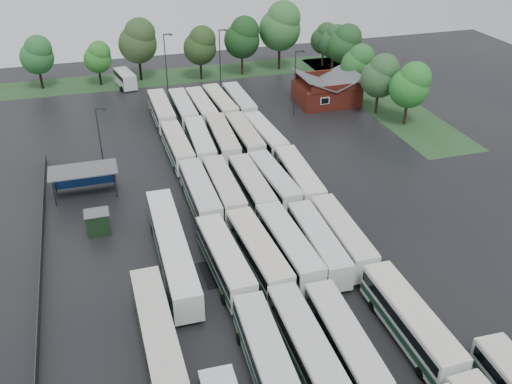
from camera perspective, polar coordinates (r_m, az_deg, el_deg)
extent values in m
plane|color=black|center=(58.11, 1.55, -8.06)|extent=(160.00, 160.00, 0.00)
cube|color=maroon|center=(100.50, 7.05, 9.77)|extent=(10.00, 8.00, 3.40)
cube|color=#4C4F51|center=(98.71, 5.78, 11.07)|extent=(5.07, 8.60, 2.19)
cube|color=#4C4F51|center=(100.65, 8.47, 11.27)|extent=(5.07, 8.60, 2.19)
cube|color=maroon|center=(96.34, 8.07, 10.21)|extent=(9.00, 0.20, 1.20)
cube|color=silver|center=(96.16, 6.90, 9.04)|extent=(1.60, 0.12, 1.20)
cylinder|color=#2D2D30|center=(72.23, -19.52, -0.13)|extent=(0.16, 0.16, 3.40)
cylinder|color=#2D2D30|center=(71.99, -13.86, 0.69)|extent=(0.16, 0.16, 3.40)
cylinder|color=#2D2D30|center=(75.06, -19.51, 1.03)|extent=(0.16, 0.16, 3.40)
cylinder|color=#2D2D30|center=(74.83, -14.06, 1.82)|extent=(0.16, 0.16, 3.40)
cube|color=#4C4F51|center=(72.62, -16.95, 2.11)|extent=(8.20, 4.20, 0.15)
cube|color=navy|center=(75.17, -16.79, 1.46)|extent=(7.60, 0.08, 2.60)
cube|color=black|center=(65.79, -15.53, -2.97)|extent=(2.50, 2.00, 2.50)
cube|color=#4C4F51|center=(65.12, -15.69, -2.00)|extent=(2.70, 2.20, 0.12)
cube|color=#20431F|center=(115.23, -7.77, 11.45)|extent=(80.00, 10.00, 0.01)
cube|color=#20431F|center=(105.32, 12.07, 9.30)|extent=(10.00, 50.00, 0.01)
cube|color=#2D2D30|center=(62.70, -20.69, -6.42)|extent=(0.10, 50.00, 1.20)
cube|color=silver|center=(46.82, 1.09, -16.25)|extent=(3.11, 12.74, 2.90)
cube|color=black|center=(46.40, 1.10, -15.75)|extent=(3.15, 12.24, 0.93)
cube|color=#103D23|center=(47.28, 1.08, -16.79)|extent=(3.15, 12.49, 0.64)
cube|color=#BDBCBC|center=(45.75, 1.11, -14.94)|extent=(2.99, 12.36, 0.13)
cylinder|color=black|center=(50.58, -0.37, -14.24)|extent=(2.69, 1.01, 1.01)
cube|color=silver|center=(48.04, 4.95, -14.95)|extent=(2.66, 12.45, 2.85)
cube|color=black|center=(47.64, 4.98, -14.47)|extent=(2.72, 11.95, 0.91)
cube|color=#1E462C|center=(48.48, 4.92, -15.48)|extent=(2.71, 12.20, 0.63)
cube|color=#BDBCBB|center=(47.02, 5.03, -13.67)|extent=(2.55, 12.07, 0.12)
cylinder|color=black|center=(51.69, 3.25, -13.14)|extent=(2.64, 0.99, 0.99)
cube|color=silver|center=(48.70, 8.83, -14.52)|extent=(2.87, 12.43, 2.83)
cube|color=black|center=(48.31, 8.88, -14.04)|extent=(2.92, 11.93, 0.91)
cube|color=#1C3E29|center=(49.13, 8.77, -15.05)|extent=(2.92, 12.18, 0.62)
cube|color=beige|center=(47.70, 8.96, -13.26)|extent=(2.76, 12.05, 0.12)
cylinder|color=black|center=(52.24, 6.87, -12.79)|extent=(2.63, 0.99, 0.99)
cube|color=silver|center=(51.43, 15.15, -12.37)|extent=(2.76, 13.02, 2.98)
cube|color=black|center=(51.04, 15.24, -11.87)|extent=(2.83, 12.50, 0.95)
cube|color=#153E28|center=(51.86, 15.05, -12.91)|extent=(2.82, 12.76, 0.66)
cube|color=beige|center=(50.43, 15.38, -11.06)|extent=(2.65, 12.63, 0.13)
cylinder|color=black|center=(50.04, 17.39, -16.58)|extent=(2.77, 1.04, 1.04)
cylinder|color=black|center=(55.00, 12.75, -10.83)|extent=(2.77, 1.04, 1.04)
cube|color=silver|center=(56.67, -3.13, -6.78)|extent=(3.18, 12.76, 2.90)
cube|color=black|center=(56.32, -3.15, -6.30)|extent=(3.22, 12.26, 0.93)
cube|color=#0F391E|center=(57.05, -3.12, -7.29)|extent=(3.22, 12.51, 0.64)
cube|color=silver|center=(55.79, -3.17, -5.54)|extent=(3.06, 12.37, 0.13)
cylinder|color=black|center=(54.47, -2.04, -10.44)|extent=(2.69, 1.01, 1.01)
cylinder|color=black|center=(60.72, -4.03, -5.70)|extent=(2.69, 1.01, 1.01)
cube|color=silver|center=(57.47, 0.22, -6.09)|extent=(3.34, 13.05, 2.96)
cube|color=black|center=(57.13, 0.22, -5.60)|extent=(3.38, 12.53, 0.95)
cube|color=#1E4A32|center=(57.86, 0.22, -6.61)|extent=(3.38, 12.79, 0.65)
cube|color=beige|center=(56.59, 0.22, -4.82)|extent=(3.21, 12.65, 0.13)
cylinder|color=black|center=(55.26, 1.49, -9.73)|extent=(2.75, 1.03, 1.03)
cylinder|color=black|center=(61.57, -0.91, -5.05)|extent=(2.75, 1.03, 1.03)
cube|color=silver|center=(58.50, 3.24, -5.41)|extent=(3.07, 13.07, 2.98)
cube|color=black|center=(58.16, 3.25, -4.92)|extent=(3.12, 12.55, 0.95)
cube|color=#16472C|center=(58.88, 3.22, -5.93)|extent=(3.12, 12.81, 0.66)
cube|color=silver|center=(57.63, 3.28, -4.15)|extent=(2.95, 12.68, 0.13)
cylinder|color=black|center=(56.29, 4.63, -8.97)|extent=(2.76, 1.04, 1.04)
cylinder|color=black|center=(62.57, 1.92, -4.43)|extent=(2.76, 1.04, 1.04)
cube|color=silver|center=(59.26, 6.20, -5.11)|extent=(2.98, 12.63, 2.88)
cube|color=black|center=(58.94, 6.23, -4.65)|extent=(3.03, 12.13, 0.92)
cube|color=#154B2A|center=(59.63, 6.17, -5.61)|extent=(3.02, 12.38, 0.63)
cube|color=silver|center=(58.43, 6.28, -3.91)|extent=(2.86, 12.25, 0.13)
cylinder|color=black|center=(57.18, 7.66, -8.49)|extent=(2.67, 1.01, 1.01)
cylinder|color=black|center=(63.13, 4.75, -4.20)|extent=(2.67, 1.01, 1.01)
cube|color=silver|center=(60.74, 8.57, -4.33)|extent=(2.94, 12.65, 2.88)
cube|color=black|center=(60.42, 8.61, -3.88)|extent=(2.99, 12.15, 0.92)
cube|color=#153E27|center=(61.09, 8.53, -4.83)|extent=(2.99, 12.40, 0.63)
cube|color=beige|center=(59.92, 8.68, -3.15)|extent=(2.82, 12.27, 0.13)
cylinder|color=black|center=(58.67, 10.10, -7.59)|extent=(2.68, 1.01, 1.01)
cylinder|color=black|center=(64.55, 7.01, -3.49)|extent=(2.68, 1.01, 1.01)
cube|color=silver|center=(67.91, -5.64, -0.13)|extent=(2.68, 12.84, 2.94)
cube|color=black|center=(67.63, -5.67, 0.30)|extent=(2.75, 12.33, 0.94)
cube|color=#1E412B|center=(68.24, -5.62, -0.60)|extent=(2.73, 12.58, 0.65)
cube|color=silver|center=(67.17, -5.71, 1.00)|extent=(2.57, 12.45, 0.13)
cylinder|color=black|center=(65.22, -4.84, -2.97)|extent=(2.73, 1.03, 1.03)
cylinder|color=black|center=(72.16, -6.26, 0.41)|extent=(2.73, 1.03, 1.03)
cube|color=silver|center=(68.70, -3.25, 0.32)|extent=(2.76, 12.66, 2.90)
cube|color=black|center=(68.42, -3.27, 0.74)|extent=(2.82, 12.16, 0.93)
cube|color=#204A33|center=(69.02, -3.24, -0.14)|extent=(2.81, 12.41, 0.64)
cube|color=beige|center=(67.98, -3.29, 1.42)|extent=(2.65, 12.28, 0.13)
cylinder|color=black|center=(66.06, -2.37, -2.42)|extent=(2.69, 1.01, 1.01)
cylinder|color=black|center=(72.86, -3.99, 0.82)|extent=(2.69, 1.01, 1.01)
cube|color=silver|center=(69.18, -0.45, 0.56)|extent=(2.64, 12.42, 2.84)
cube|color=black|center=(68.91, -0.45, 0.97)|extent=(2.70, 11.92, 0.91)
cube|color=#1E482D|center=(69.49, -0.45, 0.11)|extent=(2.69, 12.17, 0.63)
cube|color=beige|center=(68.48, -0.45, 1.64)|extent=(2.54, 12.05, 0.12)
cylinder|color=black|center=(66.63, 0.52, -2.10)|extent=(2.64, 0.99, 0.99)
cylinder|color=black|center=(73.21, -1.32, 1.03)|extent=(2.64, 0.99, 0.99)
cube|color=silver|center=(70.25, 1.80, 1.03)|extent=(3.18, 12.52, 2.84)
cube|color=black|center=(69.98, 1.81, 1.44)|extent=(3.21, 12.03, 0.91)
cube|color=#13462A|center=(70.56, 1.79, 0.58)|extent=(3.22, 12.27, 0.63)
cube|color=silver|center=(69.56, 1.82, 2.09)|extent=(3.05, 12.14, 0.12)
cylinder|color=black|center=(67.72, 2.84, -1.57)|extent=(2.64, 0.99, 0.99)
cylinder|color=black|center=(74.25, 0.82, 1.47)|extent=(2.64, 0.99, 0.99)
cube|color=silver|center=(71.05, 4.27, 1.39)|extent=(3.29, 13.12, 2.98)
cube|color=black|center=(70.77, 4.29, 1.81)|extent=(3.34, 12.60, 0.95)
cube|color=#224733|center=(71.36, 4.25, 0.92)|extent=(3.34, 12.86, 0.66)
cube|color=silver|center=(70.33, 4.32, 2.50)|extent=(3.17, 12.73, 0.13)
cylinder|color=black|center=(68.43, 5.45, -1.30)|extent=(2.76, 1.04, 1.04)
cylinder|color=black|center=(75.18, 3.12, 1.83)|extent=(2.76, 1.04, 1.04)
cube|color=silver|center=(79.97, -7.85, 4.49)|extent=(2.78, 12.43, 2.84)
cube|color=black|center=(79.73, -7.88, 4.86)|extent=(2.84, 11.93, 0.91)
cube|color=#16482B|center=(80.23, -7.82, 4.08)|extent=(2.83, 12.18, 0.62)
cube|color=beige|center=(79.36, -7.92, 5.45)|extent=(2.67, 12.05, 0.12)
cylinder|color=black|center=(77.07, -7.27, 2.34)|extent=(2.63, 0.99, 0.99)
cylinder|color=black|center=(84.13, -8.25, 4.71)|extent=(2.63, 0.99, 0.99)
cube|color=silver|center=(80.69, -5.62, 4.91)|extent=(3.23, 12.82, 2.91)
cube|color=black|center=(80.45, -5.64, 5.28)|extent=(3.27, 12.31, 0.93)
cube|color=#17472D|center=(80.96, -5.60, 4.50)|extent=(3.27, 12.57, 0.64)
cube|color=silver|center=(80.08, -5.68, 5.89)|extent=(3.10, 12.43, 0.13)
cylinder|color=black|center=(77.73, -4.95, 2.74)|extent=(2.70, 1.02, 1.02)
cylinder|color=black|center=(84.94, -6.14, 5.11)|extent=(2.70, 1.02, 1.02)
cube|color=silver|center=(81.44, -3.36, 5.26)|extent=(3.21, 12.94, 2.94)
cube|color=black|center=(81.20, -3.37, 5.64)|extent=(3.25, 12.43, 0.94)
cube|color=#164127|center=(81.71, -3.35, 4.85)|extent=(3.25, 12.68, 0.65)
cube|color=beige|center=(80.82, -3.39, 6.24)|extent=(3.08, 12.55, 0.13)
cylinder|color=black|center=(78.47, -2.61, 3.10)|extent=(2.73, 1.03, 1.03)
cylinder|color=black|center=(85.70, -3.99, 5.45)|extent=(2.73, 1.03, 1.03)
cube|color=silver|center=(82.20, -1.16, 5.51)|extent=(2.63, 12.50, 2.86)
cube|color=black|center=(81.96, -1.17, 5.87)|extent=(2.69, 12.00, 0.92)
cube|color=#163B23|center=(82.46, -1.16, 5.11)|extent=(2.68, 12.25, 0.63)
cube|color=beige|center=(81.60, -1.17, 6.46)|extent=(2.53, 12.13, 0.12)
cylinder|color=black|center=(79.33, -0.37, 3.43)|extent=(2.66, 1.00, 1.00)
cylinder|color=black|center=(86.30, -1.88, 5.68)|extent=(2.66, 1.00, 1.00)
cube|color=silver|center=(82.37, 0.91, 5.56)|extent=(3.20, 12.55, 2.85)
cube|color=black|center=(82.14, 0.91, 5.92)|extent=(3.24, 12.06, 0.91)
cube|color=#1B462E|center=(82.63, 0.91, 5.16)|extent=(3.24, 12.31, 0.63)
cube|color=silver|center=(81.78, 0.92, 6.50)|extent=(3.08, 12.17, 0.12)
cylinder|color=black|center=(79.56, 1.77, 3.50)|extent=(2.64, 1.00, 1.00)
cylinder|color=black|center=(86.42, 0.10, 5.73)|extent=(2.64, 1.00, 1.00)
cube|color=silver|center=(92.70, -9.42, 8.01)|extent=(2.69, 12.66, 2.90)
cube|color=black|center=(92.49, -9.44, 8.34)|extent=(2.75, 12.16, 0.93)
cube|color=#1B3928|center=(92.94, -9.38, 7.64)|extent=(2.74, 12.41, 0.64)
cube|color=beige|center=(92.17, -9.49, 8.87)|extent=(2.58, 12.28, 0.13)
cylinder|color=black|center=(89.53, -8.95, 6.24)|extent=(2.69, 1.01, 1.01)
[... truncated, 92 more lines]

